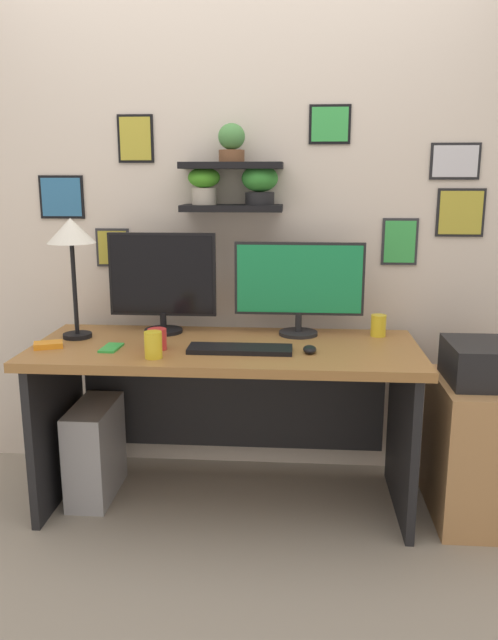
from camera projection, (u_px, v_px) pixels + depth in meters
ground_plane at (227, 501)px, 2.89m from camera, size 8.00×8.00×0.00m
back_wall_assembly at (235, 201)px, 3.01m from camera, size 4.40×0.24×2.70m
desk at (227, 386)px, 2.82m from camera, size 1.69×0.68×0.75m
monitor_left at (162, 280)px, 2.90m from camera, size 0.50×0.18×0.47m
monitor_right at (299, 284)px, 2.85m from camera, size 0.59×0.18×0.43m
keyboard at (240, 349)px, 2.62m from camera, size 0.44×0.14×0.02m
computer_mouse at (310, 349)px, 2.60m from camera, size 0.06×0.09×0.03m
desk_lamp at (71, 239)px, 2.75m from camera, size 0.21×0.21×0.54m
cell_phone at (111, 348)px, 2.66m from camera, size 0.08×0.14×0.01m
coffee_mug at (157, 339)px, 2.65m from camera, size 0.08×0.08×0.09m
pen_cup at (378, 326)px, 2.87m from camera, size 0.07×0.07×0.10m
scissors_tray at (48, 345)px, 2.68m from camera, size 0.14×0.12×0.02m
water_cup at (153, 345)px, 2.51m from camera, size 0.07×0.07×0.11m
drawer_cabinet at (485, 450)px, 2.70m from camera, size 0.44×0.50×0.62m
printer at (493, 363)px, 2.61m from camera, size 0.38×0.34×0.17m
computer_tower_left at (95, 450)px, 2.90m from camera, size 0.18×0.40×0.45m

